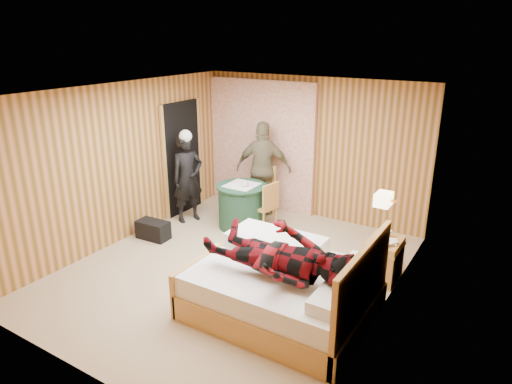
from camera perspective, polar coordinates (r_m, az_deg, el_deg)
The scene contains 23 objects.
floor at distance 6.61m, azimuth -2.93°, elevation -9.63°, with size 4.20×5.00×0.01m, color tan.
ceiling at distance 5.83m, azimuth -3.35°, elevation 12.41°, with size 4.20×5.00×0.01m, color white.
wall_back at distance 8.20m, azimuth 6.90°, elevation 5.45°, with size 4.20×0.02×2.50m, color #C87F4D.
wall_left at distance 7.46m, azimuth -16.53°, elevation 3.38°, with size 0.02×5.00×2.50m, color #C87F4D.
wall_right at distance 5.27m, azimuth 16.04°, elevation -3.18°, with size 0.02×5.00×2.50m, color #C87F4D.
curtain at distance 8.61m, azimuth 0.63°, elevation 5.91°, with size 2.20×0.08×2.40m, color silver.
doorway at distance 8.45m, azimuth -9.22°, elevation 4.17°, with size 0.06×0.90×2.05m, color black.
wall_lamp at distance 5.70m, azimuth 15.67°, elevation -0.88°, with size 0.26×0.24×0.16m.
bed at distance 5.56m, azimuth 3.69°, elevation -11.83°, with size 2.07×1.63×1.12m.
nightstand at distance 6.49m, azimuth 15.62°, elevation -8.02°, with size 0.44×0.59×0.57m.
round_table at distance 7.84m, azimuth -1.78°, elevation -1.72°, with size 0.86×0.86×0.76m.
chair_far at distance 8.32m, azimuth 0.85°, elevation 0.70°, with size 0.47×0.47×0.93m.
chair_near at distance 7.64m, azimuth 1.29°, elevation -1.38°, with size 0.45×0.45×0.86m.
duffel_bag at distance 7.66m, azimuth -12.74°, elevation -4.64°, with size 0.53×0.28×0.30m, color black.
sneaker_left at distance 6.98m, azimuth -3.14°, elevation -7.43°, with size 0.26×0.10×0.11m, color silver.
sneaker_right at distance 7.08m, azimuth -4.63°, elevation -7.10°, with size 0.24×0.10×0.11m, color silver.
woman_standing at distance 8.07m, azimuth -8.54°, elevation 1.69°, with size 0.57×0.37×1.56m, color black.
man_at_table at distance 8.26m, azimuth 0.95°, elevation 2.91°, with size 1.01×0.42×1.72m, color #71694B.
man_on_bed at distance 5.06m, azimuth 2.90°, elevation -6.61°, with size 1.77×0.67×0.86m, color maroon.
book_lower at distance 6.32m, azimuth 15.72°, elevation -5.90°, with size 0.17×0.22×0.02m, color silver.
book_upper at distance 6.31m, azimuth 15.73°, elevation -5.73°, with size 0.16×0.22×0.02m, color silver.
cup_nightstand at distance 6.47m, azimuth 16.21°, elevation -5.01°, with size 0.10×0.10×0.09m, color silver.
cup_table at distance 7.60m, azimuth -1.39°, elevation 1.03°, with size 0.12×0.12×0.10m, color silver.
Camera 1 is at (3.32, -4.74, 3.20)m, focal length 32.00 mm.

